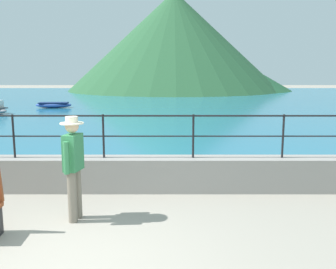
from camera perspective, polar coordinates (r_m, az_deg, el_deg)
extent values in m
plane|color=gray|center=(5.28, -15.52, -18.82)|extent=(120.00, 120.00, 0.00)
cube|color=gray|center=(8.07, -9.67, -5.86)|extent=(20.00, 0.56, 0.70)
cylinder|color=black|center=(8.40, -22.30, -0.24)|extent=(0.04, 0.04, 0.90)
cylinder|color=black|center=(7.90, -9.83, -0.25)|extent=(0.04, 0.04, 0.90)
cylinder|color=black|center=(7.80, 3.62, -0.25)|extent=(0.04, 0.04, 0.90)
cylinder|color=black|center=(8.13, 16.66, -0.23)|extent=(0.04, 0.04, 0.90)
cylinder|color=black|center=(7.84, -9.92, 2.77)|extent=(18.40, 0.04, 0.04)
cylinder|color=black|center=(7.90, -9.83, -0.25)|extent=(18.40, 0.03, 0.03)
cube|color=#236B89|center=(30.44, -2.69, 4.98)|extent=(64.00, 44.32, 0.06)
cone|color=#285633|center=(47.40, 0.73, 13.72)|extent=(25.62, 25.62, 11.76)
cone|color=#1E4C2D|center=(47.34, 8.92, 9.09)|extent=(15.10, 15.10, 4.29)
cylinder|color=slate|center=(6.67, -13.63, -8.59)|extent=(0.15, 0.15, 0.86)
cylinder|color=slate|center=(6.52, -14.31, -9.06)|extent=(0.15, 0.15, 0.86)
cube|color=#337F4C|center=(6.40, -14.23, -2.61)|extent=(0.29, 0.40, 0.60)
cylinder|color=#337F4C|center=(6.62, -13.31, -2.53)|extent=(0.09, 0.09, 0.52)
cylinder|color=#337F4C|center=(6.20, -15.18, -3.42)|extent=(0.09, 0.09, 0.52)
sphere|color=beige|center=(6.33, -14.39, 1.19)|extent=(0.22, 0.22, 0.22)
cylinder|color=beige|center=(6.32, -14.41, 1.64)|extent=(0.38, 0.38, 0.02)
cylinder|color=beige|center=(6.32, -14.43, 2.18)|extent=(0.20, 0.20, 0.10)
ellipsoid|color=#2D4C9E|center=(25.94, -16.94, 4.24)|extent=(2.35, 1.04, 0.36)
cube|color=navy|center=(25.93, -16.96, 4.57)|extent=(1.88, 0.88, 0.06)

